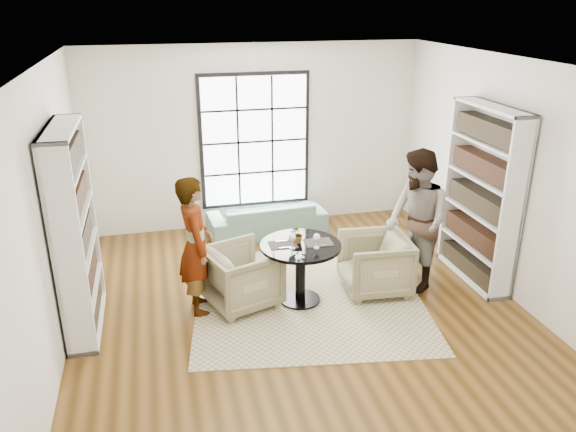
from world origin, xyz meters
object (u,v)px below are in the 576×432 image
object	(u,v)px
armchair_right	(375,264)
person_right	(417,221)
wine_glass_right	(317,238)
sofa	(267,218)
pedestal_table	(301,260)
flower_centerpiece	(298,234)
armchair_left	(242,277)
person_left	(195,246)
wine_glass_left	(292,237)

from	to	relation	value
armchair_right	person_right	distance (m)	0.78
wine_glass_right	sofa	bearing A→B (deg)	93.15
pedestal_table	flower_centerpiece	xyz separation A→B (m)	(-0.02, 0.07, 0.34)
sofa	person_right	size ratio (longest dim) A/B	1.00
armchair_left	person_left	distance (m)	0.73
armchair_left	flower_centerpiece	distance (m)	0.89
pedestal_table	armchair_right	size ratio (longest dim) A/B	1.18
armchair_left	armchair_right	distance (m)	1.76
armchair_right	pedestal_table	bearing A→B (deg)	-82.78
person_right	flower_centerpiece	size ratio (longest dim) A/B	8.22
wine_glass_left	person_right	bearing A→B (deg)	4.79
wine_glass_left	flower_centerpiece	xyz separation A→B (m)	(0.11, 0.16, -0.03)
person_left	wine_glass_left	world-z (taller)	person_left
armchair_right	person_right	world-z (taller)	person_right
person_left	armchair_left	bearing A→B (deg)	-93.48
person_left	wine_glass_right	size ratio (longest dim) A/B	9.13
pedestal_table	armchair_left	xyz separation A→B (m)	(-0.73, 0.11, -0.19)
sofa	pedestal_table	bearing A→B (deg)	85.20
person_left	armchair_right	bearing A→B (deg)	-95.06
sofa	flower_centerpiece	world-z (taller)	flower_centerpiece
wine_glass_right	person_left	bearing A→B (deg)	169.60
sofa	wine_glass_left	size ratio (longest dim) A/B	9.36
armchair_right	wine_glass_left	world-z (taller)	wine_glass_left
person_left	person_right	distance (m)	2.86
person_left	wine_glass_right	world-z (taller)	person_left
armchair_left	person_right	world-z (taller)	person_right
sofa	wine_glass_right	size ratio (longest dim) A/B	9.93
person_right	flower_centerpiece	distance (m)	1.59
pedestal_table	person_right	bearing A→B (deg)	1.80
pedestal_table	armchair_right	distance (m)	1.05
pedestal_table	armchair_right	world-z (taller)	pedestal_table
person_right	sofa	bearing A→B (deg)	-147.27
sofa	flower_centerpiece	size ratio (longest dim) A/B	8.25
person_right	wine_glass_left	xyz separation A→B (m)	(-1.71, -0.14, 0.01)
person_right	wine_glass_right	xyz separation A→B (m)	(-1.42, -0.20, -0.00)
pedestal_table	wine_glass_right	size ratio (longest dim) A/B	5.30
flower_centerpiece	person_left	bearing A→B (deg)	177.94
sofa	armchair_right	xyz separation A→B (m)	(1.00, -2.19, 0.11)
pedestal_table	armchair_left	bearing A→B (deg)	171.20
person_right	wine_glass_left	bearing A→B (deg)	-87.74
sofa	person_left	world-z (taller)	person_left
pedestal_table	person_left	bearing A→B (deg)	174.95
person_right	wine_glass_right	distance (m)	1.43
armchair_left	person_right	distance (m)	2.38
armchair_left	armchair_right	size ratio (longest dim) A/B	1.00
pedestal_table	flower_centerpiece	world-z (taller)	flower_centerpiece
pedestal_table	sofa	world-z (taller)	pedestal_table
armchair_left	flower_centerpiece	world-z (taller)	flower_centerpiece
person_left	flower_centerpiece	bearing A→B (deg)	-95.54
sofa	armchair_left	world-z (taller)	armchair_left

